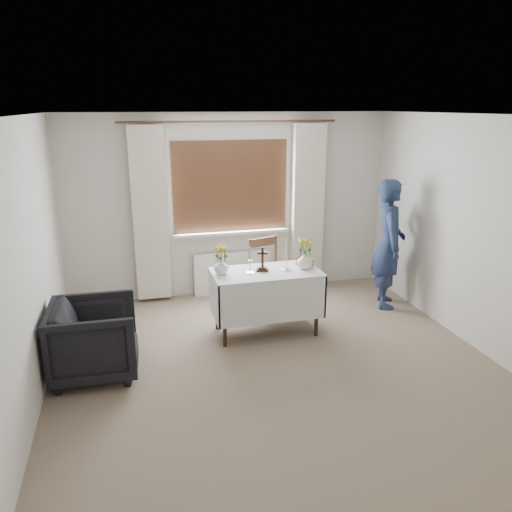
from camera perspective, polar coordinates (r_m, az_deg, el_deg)
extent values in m
plane|color=gray|center=(5.09, 3.20, -13.71)|extent=(5.00, 5.00, 0.00)
cube|color=white|center=(5.84, 1.15, -5.30)|extent=(1.24, 0.64, 0.76)
imported|color=black|center=(5.22, -17.97, -9.03)|extent=(0.84, 0.82, 0.75)
imported|color=navy|center=(6.73, 14.94, 1.35)|extent=(0.60, 0.72, 1.70)
cube|color=white|center=(7.10, -2.70, -1.92)|extent=(1.10, 0.10, 0.60)
imported|color=white|center=(5.60, -3.99, -1.21)|extent=(0.20, 0.20, 0.18)
imported|color=white|center=(5.80, 5.57, -0.55)|extent=(0.21, 0.21, 0.19)
cylinder|color=brown|center=(5.95, 5.57, -0.64)|extent=(0.21, 0.21, 0.08)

